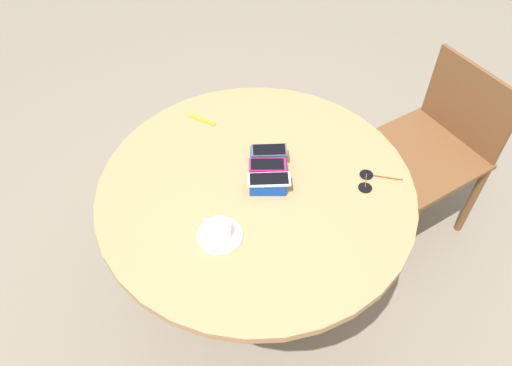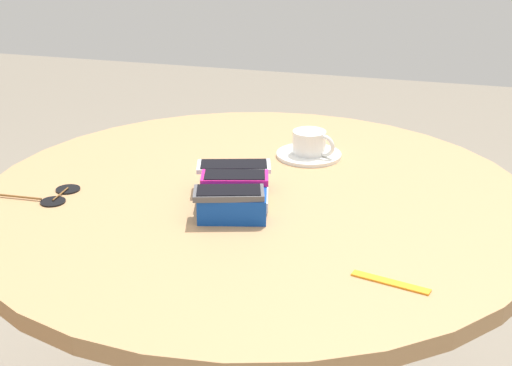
% 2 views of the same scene
% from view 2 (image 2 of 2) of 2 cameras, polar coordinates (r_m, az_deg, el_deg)
% --- Properties ---
extents(round_table, '(1.07, 1.07, 0.76)m').
position_cam_2_polar(round_table, '(1.41, 0.00, -4.32)').
color(round_table, '#2D2D2D').
rests_on(round_table, ground_plane).
extents(phone_box, '(0.21, 0.16, 0.05)m').
position_cam_2_polar(phone_box, '(1.32, -1.74, -0.79)').
color(phone_box, '#0F42AD').
rests_on(phone_box, round_table).
extents(phone_gray, '(0.09, 0.14, 0.01)m').
position_cam_2_polar(phone_gray, '(1.24, -2.19, -0.79)').
color(phone_gray, '#515156').
rests_on(phone_gray, phone_box).
extents(phone_magenta, '(0.09, 0.13, 0.01)m').
position_cam_2_polar(phone_magenta, '(1.31, -1.71, 0.44)').
color(phone_magenta, '#D11975').
rests_on(phone_magenta, phone_box).
extents(phone_white, '(0.10, 0.15, 0.01)m').
position_cam_2_polar(phone_white, '(1.37, -1.80, 1.34)').
color(phone_white, silver).
rests_on(phone_white, phone_box).
extents(saucer, '(0.14, 0.14, 0.01)m').
position_cam_2_polar(saucer, '(1.56, 4.25, 2.27)').
color(saucer, white).
rests_on(saucer, round_table).
extents(coffee_cup, '(0.07, 0.10, 0.05)m').
position_cam_2_polar(coffee_cup, '(1.55, 4.37, 3.29)').
color(coffee_cup, white).
rests_on(coffee_cup, saucer).
extents(lanyard_strap, '(0.04, 0.12, 0.00)m').
position_cam_2_polar(lanyard_strap, '(1.09, 10.70, -7.82)').
color(lanyard_strap, orange).
rests_on(lanyard_strap, round_table).
extents(sunglasses, '(0.11, 0.15, 0.01)m').
position_cam_2_polar(sunglasses, '(1.41, -15.69, -0.96)').
color(sunglasses, black).
rests_on(sunglasses, round_table).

